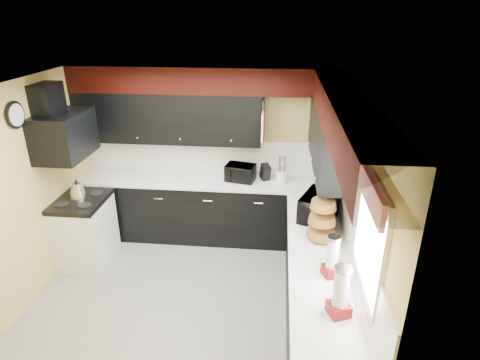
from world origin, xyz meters
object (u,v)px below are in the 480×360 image
at_px(toaster_oven, 240,173).
at_px(utensil_crock, 282,177).
at_px(microwave, 320,207).
at_px(kettle, 77,190).
at_px(knife_block, 265,172).

distance_m(toaster_oven, utensil_crock, 0.59).
height_order(toaster_oven, utensil_crock, toaster_oven).
distance_m(toaster_oven, microwave, 1.44).
bearing_deg(microwave, utensil_crock, 46.25).
distance_m(microwave, kettle, 3.10).
xyz_separation_m(toaster_oven, microwave, (1.03, -1.01, 0.03)).
xyz_separation_m(microwave, utensil_crock, (-0.44, 0.99, -0.07)).
xyz_separation_m(microwave, kettle, (-3.09, 0.31, -0.08)).
height_order(utensil_crock, kettle, kettle).
xyz_separation_m(utensil_crock, kettle, (-2.65, -0.68, -0.01)).
bearing_deg(toaster_oven, microwave, -32.44).
distance_m(toaster_oven, kettle, 2.18).
distance_m(utensil_crock, knife_block, 0.25).
bearing_deg(utensil_crock, kettle, -165.64).
bearing_deg(utensil_crock, microwave, -65.95).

